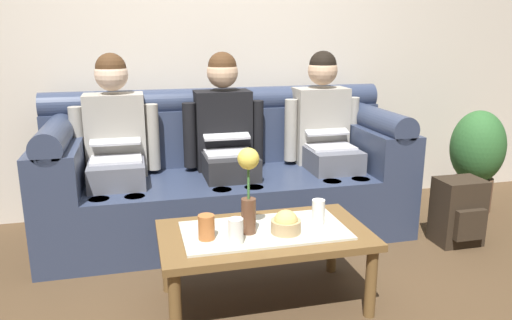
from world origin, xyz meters
TOP-DOWN VIEW (x-y plane):
  - ground_plane at (0.00, 0.00)m, footprint 14.00×14.00m
  - back_wall_patterned at (0.00, 1.70)m, footprint 6.00×0.12m
  - couch at (0.00, 1.17)m, footprint 2.39×0.88m
  - person_left at (-0.72, 1.17)m, footprint 0.56×0.67m
  - person_middle at (0.00, 1.17)m, footprint 0.56×0.67m
  - person_right at (0.72, 1.17)m, footprint 0.56×0.67m
  - coffee_table at (0.00, 0.16)m, footprint 1.03×0.58m
  - flower_vase at (-0.08, 0.13)m, footprint 0.10×0.10m
  - snack_bowl at (0.09, 0.10)m, footprint 0.15×0.15m
  - cup_near_left at (0.28, 0.16)m, footprint 0.07×0.07m
  - cup_near_right at (-0.17, 0.03)m, footprint 0.07×0.07m
  - cup_far_center at (-0.29, 0.11)m, footprint 0.08×0.08m
  - backpack_right at (1.42, 0.56)m, footprint 0.29×0.26m
  - potted_plant at (1.93, 1.09)m, footprint 0.40×0.40m

SIDE VIEW (x-z plane):
  - ground_plane at x=0.00m, z-range 0.00..0.00m
  - backpack_right at x=1.42m, z-range 0.00..0.43m
  - coffee_table at x=0.00m, z-range 0.15..0.55m
  - couch at x=0.00m, z-range -0.11..0.85m
  - potted_plant at x=1.93m, z-range 0.04..0.82m
  - snack_bowl at x=0.09m, z-range 0.39..0.51m
  - cup_far_center at x=-0.29m, z-range 0.40..0.52m
  - cup_near_right at x=-0.17m, z-range 0.40..0.52m
  - cup_near_left at x=0.28m, z-range 0.40..0.53m
  - flower_vase at x=-0.08m, z-range 0.44..0.86m
  - person_right at x=0.72m, z-range 0.05..1.27m
  - person_middle at x=0.00m, z-range 0.05..1.27m
  - person_left at x=-0.72m, z-range 0.05..1.27m
  - back_wall_patterned at x=0.00m, z-range 0.00..2.90m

